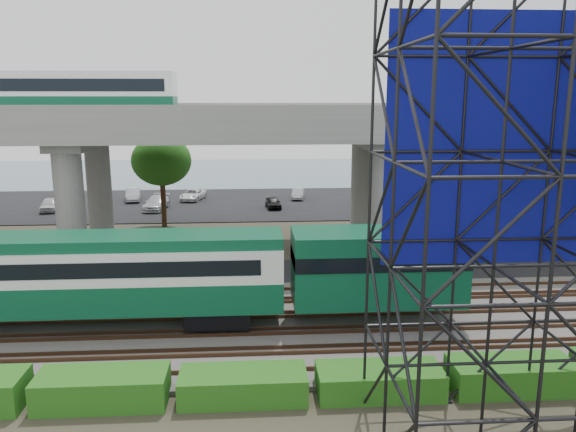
{
  "coord_description": "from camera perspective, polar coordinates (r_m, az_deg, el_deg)",
  "views": [
    {
      "loc": [
        1.39,
        -22.96,
        10.74
      ],
      "look_at": [
        3.31,
        6.0,
        4.58
      ],
      "focal_mm": 35.0,
      "sensor_mm": 36.0,
      "label": 1
    }
  ],
  "objects": [
    {
      "name": "ground",
      "position": [
        25.39,
        -6.76,
        -13.13
      ],
      "size": [
        140.0,
        140.0,
        0.0
      ],
      "primitive_type": "plane",
      "color": "#474233",
      "rests_on": "ground"
    },
    {
      "name": "ballast_bed",
      "position": [
        27.17,
        -6.55,
        -11.15
      ],
      "size": [
        90.0,
        12.0,
        0.2
      ],
      "primitive_type": "cube",
      "color": "slate",
      "rests_on": "ground"
    },
    {
      "name": "service_road",
      "position": [
        35.16,
        -5.92,
        -5.8
      ],
      "size": [
        90.0,
        5.0,
        0.08
      ],
      "primitive_type": "cube",
      "color": "black",
      "rests_on": "ground"
    },
    {
      "name": "parking_lot",
      "position": [
        57.97,
        -5.11,
        1.3
      ],
      "size": [
        90.0,
        18.0,
        0.08
      ],
      "primitive_type": "cube",
      "color": "black",
      "rests_on": "ground"
    },
    {
      "name": "harbor_water",
      "position": [
        79.7,
        -4.78,
        4.21
      ],
      "size": [
        140.0,
        40.0,
        0.03
      ],
      "primitive_type": "cube",
      "color": "#466273",
      "rests_on": "ground"
    },
    {
      "name": "rail_tracks",
      "position": [
        27.1,
        -6.56,
        -10.8
      ],
      "size": [
        90.0,
        9.52,
        0.16
      ],
      "color": "#472D1E",
      "rests_on": "ballast_bed"
    },
    {
      "name": "commuter_train",
      "position": [
        26.85,
        -16.63,
        -5.55
      ],
      "size": [
        29.3,
        3.06,
        4.3
      ],
      "color": "black",
      "rests_on": "rail_tracks"
    },
    {
      "name": "overpass",
      "position": [
        39.1,
        -6.94,
        8.2
      ],
      "size": [
        80.0,
        12.0,
        12.4
      ],
      "color": "#9E9B93",
      "rests_on": "ground"
    },
    {
      "name": "scaffold_tower",
      "position": [
        17.49,
        25.03,
        0.09
      ],
      "size": [
        9.36,
        6.36,
        15.0
      ],
      "color": "black",
      "rests_on": "ground"
    },
    {
      "name": "hedge_strip",
      "position": [
        21.26,
        -4.56,
        -16.66
      ],
      "size": [
        34.6,
        1.8,
        1.2
      ],
      "color": "#1B5714",
      "rests_on": "ground"
    },
    {
      "name": "trees",
      "position": [
        39.93,
        -12.53,
        4.26
      ],
      "size": [
        40.94,
        16.94,
        7.69
      ],
      "color": "#382314",
      "rests_on": "ground"
    },
    {
      "name": "suv",
      "position": [
        36.15,
        -15.48,
        -4.58
      ],
      "size": [
        4.92,
        3.44,
        1.25
      ],
      "primitive_type": "imported",
      "rotation": [
        0.0,
        0.0,
        1.23
      ],
      "color": "black",
      "rests_on": "service_road"
    },
    {
      "name": "parked_cars",
      "position": [
        57.39,
        -5.7,
        1.83
      ],
      "size": [
        38.1,
        9.55,
        1.32
      ],
      "color": "silver",
      "rests_on": "parking_lot"
    }
  ]
}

